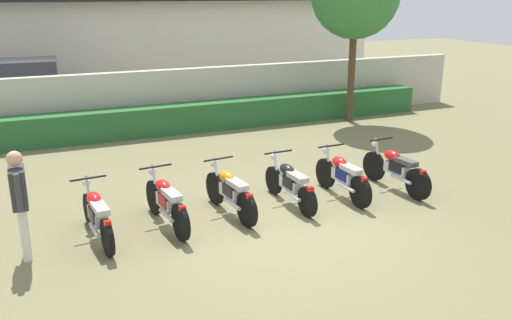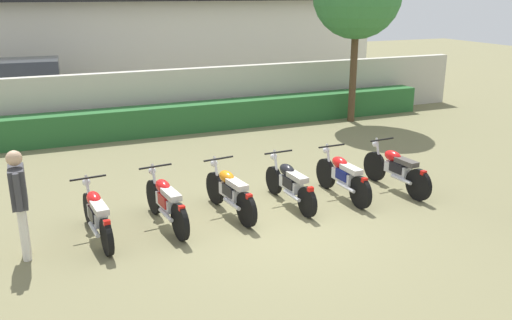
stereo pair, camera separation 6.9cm
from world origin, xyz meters
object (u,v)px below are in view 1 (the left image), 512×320
at_px(motorcycle_in_row_2, 230,191).
at_px(motorcycle_in_row_4, 343,176).
at_px(motorcycle_in_row_0, 97,215).
at_px(inspector_person, 19,196).
at_px(parked_car, 19,90).
at_px(motorcycle_in_row_3, 290,183).
at_px(motorcycle_in_row_5, 396,169).
at_px(motorcycle_in_row_1, 166,202).

bearing_deg(motorcycle_in_row_2, motorcycle_in_row_4, -98.54).
distance_m(motorcycle_in_row_0, inspector_person, 1.26).
relative_size(parked_car, inspector_person, 2.69).
relative_size(parked_car, motorcycle_in_row_3, 2.45).
bearing_deg(inspector_person, motorcycle_in_row_4, 2.90).
bearing_deg(motorcycle_in_row_5, motorcycle_in_row_3, 82.15).
relative_size(motorcycle_in_row_1, motorcycle_in_row_5, 0.99).
xyz_separation_m(motorcycle_in_row_0, motorcycle_in_row_1, (1.18, 0.09, 0.01)).
distance_m(parked_car, motorcycle_in_row_0, 10.09).
bearing_deg(motorcycle_in_row_3, motorcycle_in_row_1, 88.48).
height_order(motorcycle_in_row_0, motorcycle_in_row_5, motorcycle_in_row_5).
relative_size(motorcycle_in_row_0, motorcycle_in_row_1, 0.96).
relative_size(motorcycle_in_row_1, motorcycle_in_row_2, 1.03).
height_order(motorcycle_in_row_2, inspector_person, inspector_person).
distance_m(motorcycle_in_row_0, motorcycle_in_row_5, 5.96).
xyz_separation_m(parked_car, motorcycle_in_row_1, (2.21, -9.93, -0.48)).
distance_m(parked_car, motorcycle_in_row_1, 10.18).
relative_size(motorcycle_in_row_3, motorcycle_in_row_4, 1.01).
relative_size(parked_car, motorcycle_in_row_5, 2.36).
xyz_separation_m(motorcycle_in_row_1, motorcycle_in_row_5, (4.78, -0.07, 0.00)).
bearing_deg(motorcycle_in_row_5, motorcycle_in_row_2, 83.28).
height_order(parked_car, motorcycle_in_row_4, parked_car).
xyz_separation_m(motorcycle_in_row_0, motorcycle_in_row_5, (5.96, 0.03, 0.01)).
bearing_deg(inspector_person, motorcycle_in_row_5, 1.97).
height_order(motorcycle_in_row_0, motorcycle_in_row_2, motorcycle_in_row_2).
distance_m(parked_car, motorcycle_in_row_3, 10.92).
height_order(motorcycle_in_row_4, inspector_person, inspector_person).
height_order(motorcycle_in_row_3, motorcycle_in_row_5, motorcycle_in_row_5).
bearing_deg(motorcycle_in_row_5, motorcycle_in_row_1, 84.23).
xyz_separation_m(motorcycle_in_row_1, motorcycle_in_row_3, (2.42, 0.05, -0.02)).
distance_m(motorcycle_in_row_2, motorcycle_in_row_4, 2.35).
xyz_separation_m(parked_car, motorcycle_in_row_4, (5.75, -9.94, -0.48)).
bearing_deg(motorcycle_in_row_1, motorcycle_in_row_5, -97.16).
bearing_deg(parked_car, motorcycle_in_row_1, -73.54).
bearing_deg(parked_car, motorcycle_in_row_0, -80.21).
bearing_deg(motorcycle_in_row_4, parked_car, 28.10).
relative_size(parked_car, motorcycle_in_row_4, 2.48).
relative_size(motorcycle_in_row_0, inspector_person, 1.08).
relative_size(parked_car, motorcycle_in_row_0, 2.49).
bearing_deg(motorcycle_in_row_2, motorcycle_in_row_5, -98.91).
bearing_deg(motorcycle_in_row_1, motorcycle_in_row_3, -95.12).
height_order(motorcycle_in_row_4, motorcycle_in_row_5, motorcycle_in_row_5).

